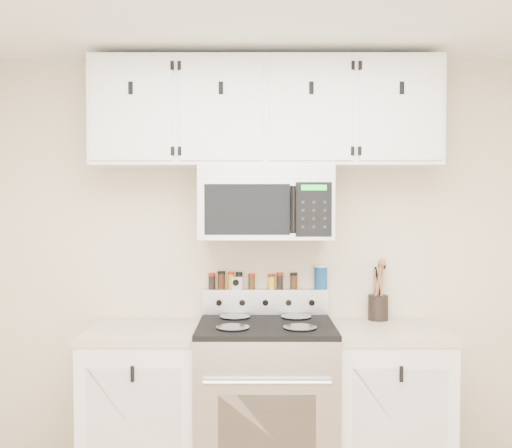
{
  "coord_description": "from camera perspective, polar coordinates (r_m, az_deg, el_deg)",
  "views": [
    {
      "loc": [
        -0.05,
        -1.76,
        1.61
      ],
      "look_at": [
        -0.06,
        1.45,
        1.51
      ],
      "focal_mm": 40.0,
      "sensor_mm": 36.0,
      "label": 1
    }
  ],
  "objects": [
    {
      "name": "salt_canister",
      "position": [
        3.52,
        6.5,
        -5.3
      ],
      "size": [
        0.08,
        0.08,
        0.15
      ],
      "color": "navy",
      "rests_on": "range"
    },
    {
      "name": "spice_jar_5",
      "position": [
        3.5,
        1.55,
        -5.77
      ],
      "size": [
        0.04,
        0.04,
        0.09
      ],
      "color": "yellow",
      "rests_on": "range"
    },
    {
      "name": "spice_jar_3",
      "position": [
        3.5,
        -1.7,
        -5.67
      ],
      "size": [
        0.04,
        0.04,
        0.1
      ],
      "color": "black",
      "rests_on": "range"
    },
    {
      "name": "kitchen_timer",
      "position": [
        3.51,
        -2.03,
        -5.9
      ],
      "size": [
        0.08,
        0.07,
        0.08
      ],
      "primitive_type": "cube",
      "rotation": [
        0.0,
        0.0,
        0.32
      ],
      "color": "silver",
      "rests_on": "range"
    },
    {
      "name": "spice_jar_2",
      "position": [
        3.51,
        -2.5,
        -5.65
      ],
      "size": [
        0.04,
        0.04,
        0.11
      ],
      "color": "gold",
      "rests_on": "range"
    },
    {
      "name": "spice_jar_1",
      "position": [
        3.51,
        -3.48,
        -5.61
      ],
      "size": [
        0.05,
        0.05,
        0.11
      ],
      "color": "#381F0D",
      "rests_on": "range"
    },
    {
      "name": "range",
      "position": [
        3.38,
        1.0,
        -17.57
      ],
      "size": [
        0.76,
        0.65,
        1.1
      ],
      "color": "#B7B7BA",
      "rests_on": "floor"
    },
    {
      "name": "base_cabinet_right",
      "position": [
        3.49,
        12.94,
        -17.43
      ],
      "size": [
        0.64,
        0.62,
        0.92
      ],
      "color": "white",
      "rests_on": "floor"
    },
    {
      "name": "spice_jar_4",
      "position": [
        3.5,
        -0.44,
        -5.75
      ],
      "size": [
        0.04,
        0.04,
        0.09
      ],
      "color": "#472D11",
      "rests_on": "range"
    },
    {
      "name": "back_wall",
      "position": [
        3.53,
        0.92,
        -4.03
      ],
      "size": [
        3.5,
        0.01,
        2.5
      ],
      "primitive_type": "cube",
      "color": "beige",
      "rests_on": "floor"
    },
    {
      "name": "spice_jar_7",
      "position": [
        3.51,
        3.79,
        -5.69
      ],
      "size": [
        0.05,
        0.05,
        0.1
      ],
      "color": "#452610",
      "rests_on": "range"
    },
    {
      "name": "microwave",
      "position": [
        3.32,
        0.98,
        2.17
      ],
      "size": [
        0.76,
        0.44,
        0.42
      ],
      "color": "#9E9EA3",
      "rests_on": "back_wall"
    },
    {
      "name": "base_cabinet_left",
      "position": [
        3.47,
        -11.04,
        -17.53
      ],
      "size": [
        0.64,
        0.62,
        0.92
      ],
      "color": "white",
      "rests_on": "floor"
    },
    {
      "name": "utensil_crock",
      "position": [
        3.55,
        12.11,
        -7.96
      ],
      "size": [
        0.12,
        0.12,
        0.35
      ],
      "color": "black",
      "rests_on": "base_cabinet_right"
    },
    {
      "name": "spice_jar_6",
      "position": [
        3.51,
        2.4,
        -5.69
      ],
      "size": [
        0.04,
        0.04,
        0.1
      ],
      "color": "black",
      "rests_on": "range"
    },
    {
      "name": "spice_jar_8",
      "position": [
        3.51,
        3.8,
        -5.76
      ],
      "size": [
        0.04,
        0.04,
        0.09
      ],
      "color": "gold",
      "rests_on": "range"
    },
    {
      "name": "spice_jar_0",
      "position": [
        3.51,
        -4.44,
        -5.71
      ],
      "size": [
        0.04,
        0.04,
        0.1
      ],
      "color": "black",
      "rests_on": "range"
    },
    {
      "name": "upper_cabinets",
      "position": [
        3.38,
        0.97,
        11.01
      ],
      "size": [
        2.0,
        0.35,
        0.62
      ],
      "color": "white",
      "rests_on": "back_wall"
    }
  ]
}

